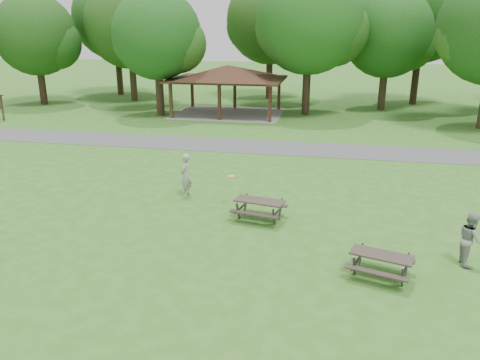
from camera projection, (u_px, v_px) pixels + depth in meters
The scene contains 16 objects.
ground at pixel (180, 262), 13.75m from camera, with size 160.00×160.00×0.00m, color #316A1E.
asphalt_path at pixel (257, 147), 26.78m from camera, with size 120.00×3.20×0.02m, color #4A4B4D.
pavilion at pixel (227, 74), 35.88m from camera, with size 8.60×7.01×3.76m.
tree_row_b at pixel (37, 37), 39.65m from camera, with size 7.14×6.80×9.28m.
tree_row_c at pixel (131, 26), 41.32m from camera, with size 8.19×7.80×10.67m.
tree_row_d at pixel (158, 38), 34.58m from camera, with size 6.93×6.60×9.27m.
tree_row_e at pixel (311, 23), 34.53m from camera, with size 8.40×8.00×11.02m.
tree_row_f at pixel (389, 36), 36.96m from camera, with size 7.35×7.00×9.55m.
tree_deep_a at pixel (116, 20), 44.95m from camera, with size 8.40×8.00×11.38m.
tree_deep_b at pixel (271, 22), 42.69m from camera, with size 8.40×8.00×11.13m.
tree_deep_c at pixel (424, 15), 39.15m from camera, with size 8.82×8.40×11.90m.
picnic_table_middle at pixel (259, 205), 16.58m from camera, with size 1.97×1.70×0.76m.
picnic_table_far at pixel (381, 260), 12.75m from camera, with size 1.96×1.74×0.72m.
frisbee_in_flight at pixel (231, 176), 17.52m from camera, with size 0.33×0.33×0.02m.
frisbee_thrower at pixel (186, 175), 18.79m from camera, with size 0.65×0.42×1.77m, color #9A9A9C.
frisbee_catcher at pixel (470, 239), 13.38m from camera, with size 0.77×0.60×1.58m, color gray.
Camera 1 is at (4.16, -11.71, 6.60)m, focal length 35.00 mm.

